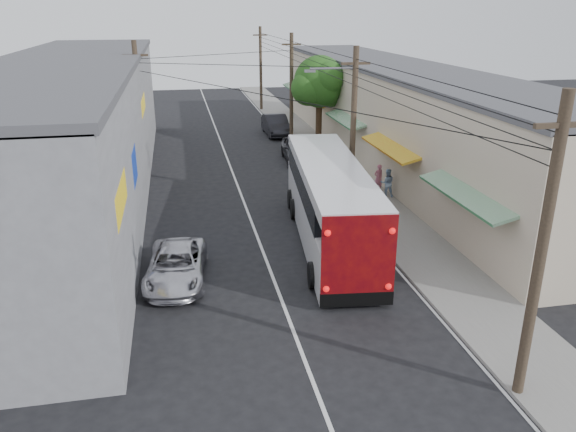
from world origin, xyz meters
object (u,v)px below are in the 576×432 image
Objects in this scene: jeepney at (176,265)px; parked_car_far at (276,125)px; parked_suv at (324,196)px; parked_car_mid at (298,149)px; coach_bus at (329,202)px; pedestrian_far at (387,183)px; pedestrian_near at (378,178)px.

parked_car_far is (8.17, 24.79, 0.17)m from jeepney.
parked_suv is 1.07× the size of parked_car_mid.
coach_bus is 6.90m from pedestrian_far.
parked_car_far is at bearing 77.50° from jeepney.
parked_car_far is 3.20× the size of pedestrian_far.
pedestrian_near is (2.89, -16.03, 0.07)m from parked_car_far.
coach_bus reaches higher than pedestrian_near.
pedestrian_near is at bearing 60.10° from coach_bus.
coach_bus is 13.85m from parked_car_mid.
pedestrian_far reaches higher than parked_car_mid.
parked_suv is 4.31m from pedestrian_near.
parked_car_far reaches higher than jeepney.
pedestrian_far is (3.00, -17.09, 0.08)m from parked_car_far.
parked_suv is 3.35× the size of pedestrian_far.
coach_bus is 8.24× the size of pedestrian_near.
jeepney is (-6.58, -2.63, -1.18)m from coach_bus.
coach_bus is at bearing 38.62° from pedestrian_near.
jeepney is at bearing -113.22° from parked_car_mid.
parked_suv is 18.27m from parked_car_far.
coach_bus is 4.12m from parked_suv.
jeepney is at bearing -109.11° from parked_car_far.
pedestrian_near is (11.06, 8.76, 0.23)m from jeepney.
pedestrian_near is at bearing 32.45° from parked_suv.
parked_car_far is at bearing -68.85° from pedestrian_far.
pedestrian_far is (11.17, 7.69, 0.24)m from jeepney.
pedestrian_far is (4.59, 5.06, -0.93)m from coach_bus.
parked_suv is at bearing -91.32° from parked_car_mid.
parked_suv is at bearing 15.89° from pedestrian_near.
parked_car_mid reaches higher than jeepney.
parked_car_mid is at bearing -90.87° from parked_car_far.
parked_car_mid is 8.43m from parked_car_far.
jeepney is 0.90× the size of parked_suv.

